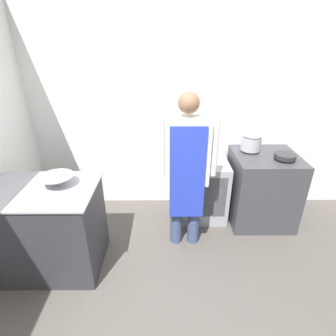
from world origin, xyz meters
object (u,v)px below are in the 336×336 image
at_px(stove, 261,188).
at_px(saute_pan, 285,156).
at_px(fridge_unit, 201,188).
at_px(stock_pot, 251,142).
at_px(person_cook, 187,166).
at_px(mixing_bowl, 57,181).

distance_m(stove, saute_pan, 0.55).
relative_size(fridge_unit, stock_pot, 3.24).
bearing_deg(fridge_unit, person_cook, -113.53).
height_order(fridge_unit, stock_pot, stock_pot).
bearing_deg(person_cook, fridge_unit, 66.47).
height_order(person_cook, mixing_bowl, person_cook).
bearing_deg(stove, fridge_unit, 172.67).
bearing_deg(stock_pot, stove, -37.37).
height_order(stove, person_cook, person_cook).
distance_m(mixing_bowl, saute_pan, 2.53).
distance_m(person_cook, stock_pot, 1.04).
bearing_deg(fridge_unit, stove, -7.33).
distance_m(fridge_unit, mixing_bowl, 1.83).
height_order(mixing_bowl, saute_pan, mixing_bowl).
height_order(fridge_unit, mixing_bowl, mixing_bowl).
distance_m(person_cook, saute_pan, 1.23).
bearing_deg(mixing_bowl, stove, 18.10).
relative_size(stock_pot, saute_pan, 1.00).
height_order(stove, saute_pan, saute_pan).
bearing_deg(saute_pan, stove, 139.79).
height_order(stove, fridge_unit, stove).
height_order(stock_pot, saute_pan, stock_pot).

